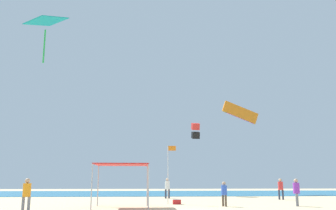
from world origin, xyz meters
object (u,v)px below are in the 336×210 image
object	(u,v)px
banner_flag	(169,169)
cooler_box	(177,202)
kite_box_red	(195,131)
person_near_tent	(27,192)
person_leftmost	(281,187)
kite_parafoil_orange	(240,113)
person_rightmost	(224,192)
person_far_shore	(167,186)
person_central	(296,190)
canopy_tent	(122,166)
kite_diamond_teal	(46,23)

from	to	relation	value
banner_flag	cooler_box	size ratio (longest dim) A/B	7.21
cooler_box	kite_box_red	xyz separation A→B (m)	(3.71, 15.67, 7.07)
person_near_tent	person_leftmost	bearing A→B (deg)	-136.88
person_near_tent	person_leftmost	distance (m)	21.80
person_near_tent	kite_parafoil_orange	size ratio (longest dim) A/B	0.35
person_near_tent	banner_flag	bearing A→B (deg)	-130.29
person_near_tent	banner_flag	world-z (taller)	banner_flag
kite_parafoil_orange	person_rightmost	bearing A→B (deg)	-114.27
person_leftmost	cooler_box	distance (m)	11.29
person_leftmost	kite_box_red	bearing A→B (deg)	-53.90
person_near_tent	kite_parafoil_orange	xyz separation A→B (m)	(19.04, 27.28, 9.40)
person_far_shore	person_near_tent	bearing A→B (deg)	41.72
kite_box_red	person_central	bearing A→B (deg)	97.43
canopy_tent	person_far_shore	size ratio (longest dim) A/B	1.83
person_central	cooler_box	distance (m)	8.06
kite_diamond_teal	person_rightmost	bearing A→B (deg)	14.44
canopy_tent	person_leftmost	xyz separation A→B (m)	(13.40, 8.80, -1.46)
person_rightmost	kite_diamond_teal	size ratio (longest dim) A/B	0.37
person_leftmost	kite_box_red	size ratio (longest dim) A/B	0.93
banner_flag	kite_diamond_teal	world-z (taller)	kite_diamond_teal
kite_diamond_teal	kite_box_red	size ratio (longest dim) A/B	2.20
person_leftmost	kite_parafoil_orange	xyz separation A→B (m)	(0.84, 15.28, 9.37)
person_rightmost	person_far_shore	world-z (taller)	person_far_shore
person_far_shore	banner_flag	distance (m)	8.33
cooler_box	kite_box_red	distance (m)	17.59
person_near_tent	person_far_shore	xyz separation A→B (m)	(8.48, 14.91, 0.05)
person_rightmost	kite_parafoil_orange	world-z (taller)	kite_parafoil_orange
cooler_box	kite_diamond_teal	distance (m)	19.12
person_central	person_far_shore	distance (m)	13.61
kite_parafoil_orange	person_central	bearing A→B (deg)	-103.24
banner_flag	kite_box_red	size ratio (longest dim) A/B	2.13
person_far_shore	banner_flag	size ratio (longest dim) A/B	0.45
person_rightmost	kite_diamond_teal	distance (m)	21.03
person_rightmost	kite_diamond_teal	xyz separation A→B (m)	(-13.85, 6.93, 14.22)
person_leftmost	kite_diamond_teal	world-z (taller)	kite_diamond_teal
person_central	banner_flag	xyz separation A→B (m)	(-8.11, 3.08, 1.42)
person_far_shore	kite_diamond_teal	xyz separation A→B (m)	(-10.97, -4.18, 14.05)
person_leftmost	banner_flag	distance (m)	11.57
person_far_shore	kite_parafoil_orange	xyz separation A→B (m)	(10.56, 12.37, 9.34)
person_leftmost	canopy_tent	bearing A→B (deg)	38.38
banner_flag	cooler_box	xyz separation A→B (m)	(0.53, -0.47, -2.27)
person_rightmost	kite_box_red	distance (m)	19.20
person_central	kite_parafoil_orange	bearing A→B (deg)	20.65
person_central	kite_box_red	bearing A→B (deg)	39.68
person_central	kite_box_red	distance (m)	19.69
person_leftmost	person_rightmost	distance (m)	10.67
person_central	person_far_shore	xyz separation A→B (m)	(-7.62, 11.28, 0.06)
kite_parafoil_orange	kite_box_red	xyz separation A→B (m)	(-6.81, -5.37, -3.18)
person_far_shore	kite_box_red	size ratio (longest dim) A/B	0.95
canopy_tent	person_rightmost	size ratio (longest dim) A/B	2.15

